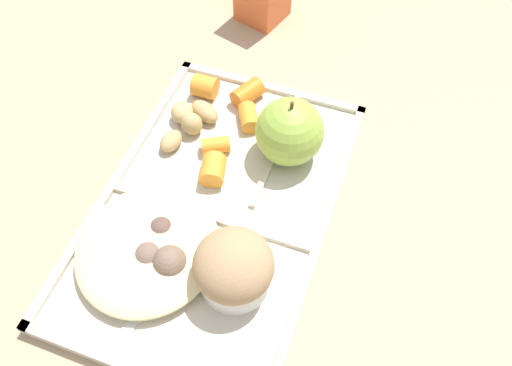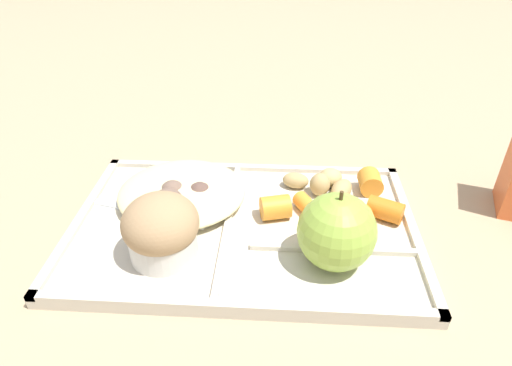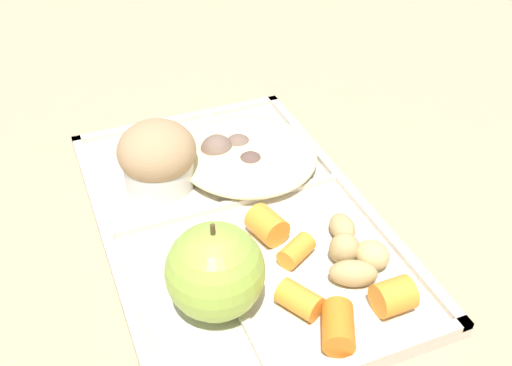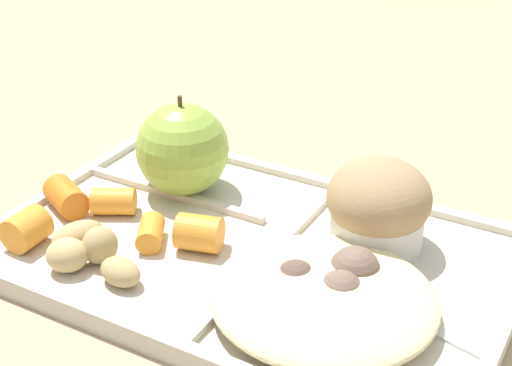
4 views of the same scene
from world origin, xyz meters
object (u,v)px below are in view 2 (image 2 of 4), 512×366
(green_apple, at_px, (337,232))
(plastic_fork, at_px, (155,213))
(lunch_tray, at_px, (244,228))
(bran_muffin, at_px, (161,229))

(green_apple, bearing_deg, plastic_fork, -18.24)
(lunch_tray, xyz_separation_m, green_apple, (-0.09, 0.05, 0.04))
(lunch_tray, relative_size, plastic_fork, 2.59)
(bran_muffin, height_order, plastic_fork, bran_muffin)
(bran_muffin, relative_size, plastic_fork, 0.52)
(bran_muffin, xyz_separation_m, plastic_fork, (0.03, -0.06, -0.03))
(green_apple, distance_m, plastic_fork, 0.21)
(lunch_tray, distance_m, bran_muffin, 0.10)
(plastic_fork, bearing_deg, green_apple, 161.76)
(lunch_tray, relative_size, green_apple, 4.45)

